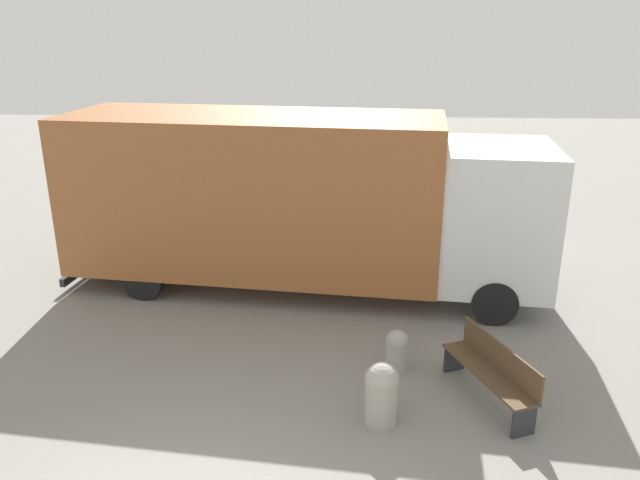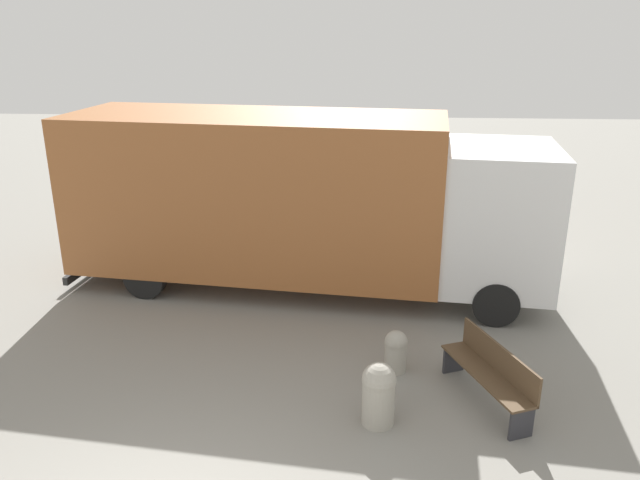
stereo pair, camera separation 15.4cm
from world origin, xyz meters
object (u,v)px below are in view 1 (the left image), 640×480
Objects in this scene: park_bench at (492,370)px; bollard_far_bench at (397,349)px; bollard_near_bench at (381,391)px; delivery_truck at (298,197)px.

bollard_far_bench is (-1.26, 0.72, -0.12)m from park_bench.
bollard_near_bench is (-1.56, -0.60, -0.00)m from park_bench.
bollard_near_bench is at bearing -65.68° from delivery_truck.
bollard_far_bench is (1.73, -3.18, -1.48)m from delivery_truck.
bollard_far_bench is at bearing 77.34° from bollard_near_bench.
park_bench is (2.99, -3.90, -1.36)m from delivery_truck.
park_bench is 1.67m from bollard_near_bench.
delivery_truck is 14.12× the size of bollard_far_bench.
bollard_near_bench is (1.43, -4.50, -1.36)m from delivery_truck.
bollard_far_bench is (0.30, 1.32, -0.12)m from bollard_near_bench.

